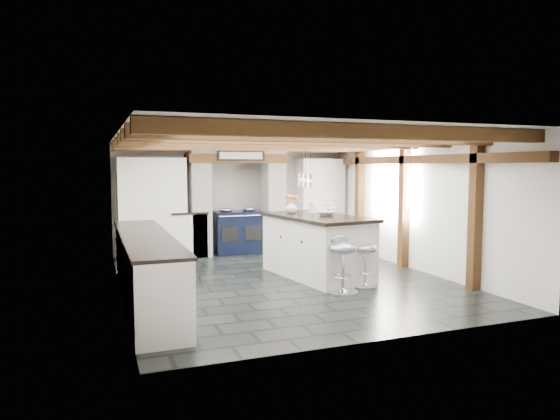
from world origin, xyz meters
name	(u,v)px	position (x,y,z in m)	size (l,w,h in m)	color
ground	(283,280)	(0.00, 0.00, 0.00)	(6.00, 6.00, 0.00)	black
room_shell	(224,209)	(-0.61, 1.42, 1.07)	(6.00, 6.03, 6.00)	white
range_cooker	(238,231)	(0.00, 2.68, 0.47)	(1.00, 0.63, 0.99)	black
kitchen_island	(317,245)	(0.62, 0.05, 0.52)	(1.38, 2.21, 1.37)	white
bar_stool_near	(364,256)	(0.99, -0.88, 0.47)	(0.42, 0.42, 0.76)	silver
bar_stool_far	(342,257)	(0.50, -1.10, 0.53)	(0.46, 0.46, 0.85)	silver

